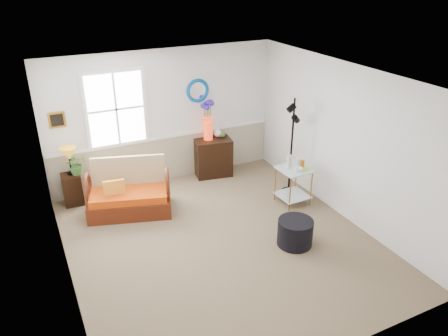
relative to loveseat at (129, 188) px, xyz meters
name	(u,v)px	position (x,y,z in m)	size (l,w,h in m)	color
floor	(221,242)	(1.02, -1.54, -0.46)	(4.50, 5.00, 0.01)	brown
ceiling	(220,79)	(1.02, -1.54, 2.14)	(4.50, 5.00, 0.01)	white
walls	(221,167)	(1.02, -1.54, 0.84)	(4.51, 5.01, 2.60)	silver
wainscot	(167,158)	(1.02, 0.94, -0.01)	(4.46, 0.02, 0.90)	tan
chair_rail	(166,137)	(1.02, 0.93, 0.46)	(4.46, 0.04, 0.06)	white
window	(116,109)	(0.12, 0.93, 1.14)	(1.14, 0.06, 1.44)	white
picture	(57,120)	(-0.90, 0.94, 1.09)	(0.28, 0.03, 0.28)	orange
mirror	(198,91)	(1.72, 0.94, 1.29)	(0.47, 0.47, 0.07)	#0064BB
loveseat	(129,188)	(0.00, 0.00, 0.00)	(1.40, 0.79, 0.91)	maroon
throw_pillow	(114,191)	(-0.25, -0.02, 0.02)	(0.36, 0.09, 0.36)	orange
lamp_stand	(72,189)	(-0.85, 0.74, -0.17)	(0.33, 0.33, 0.58)	black
table_lamp	(70,161)	(-0.82, 0.73, 0.38)	(0.28, 0.28, 0.52)	orange
potted_plant	(77,166)	(-0.72, 0.71, 0.27)	(0.35, 0.39, 0.30)	#37632A
cabinet	(213,157)	(1.94, 0.72, -0.07)	(0.72, 0.47, 0.78)	black
flower_vase	(208,120)	(1.86, 0.77, 0.71)	(0.23, 0.23, 0.79)	red
side_table	(293,186)	(2.74, -0.99, -0.11)	(0.54, 0.54, 0.69)	#B07E2C
tabletop_items	(297,162)	(2.79, -0.99, 0.35)	(0.39, 0.39, 0.24)	silver
floor_lamp	(291,147)	(2.92, -0.60, 0.47)	(0.27, 0.27, 1.85)	black
ottoman	(295,232)	(2.04, -2.09, -0.25)	(0.55, 0.55, 0.42)	black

